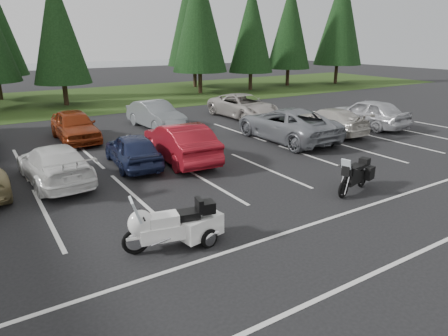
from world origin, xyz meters
TOP-DOWN VIEW (x-y plane):
  - ground at (0.00, 0.00)m, footprint 120.00×120.00m
  - grass_strip at (0.00, 24.00)m, footprint 80.00×16.00m
  - lake_water at (4.00, 55.00)m, footprint 70.00×50.00m
  - stall_markings at (0.00, 2.00)m, footprint 32.00×16.00m
  - conifer_5 at (0.00, 21.60)m, footprint 4.14×4.14m
  - conifer_6 at (12.00, 22.10)m, footprint 4.93×4.93m
  - conifer_7 at (17.50, 21.80)m, footprint 4.27×4.27m
  - conifer_8 at (23.00, 22.60)m, footprint 4.53×4.53m
  - conifer_9 at (29.00, 21.30)m, footprint 5.19×5.19m
  - conifer_back_c at (14.00, 26.80)m, footprint 5.50×5.50m
  - car_near_3 at (-4.07, 3.91)m, footprint 2.18×4.77m
  - car_near_4 at (-1.07, 4.26)m, footprint 1.93×4.07m
  - car_near_5 at (0.87, 3.90)m, footprint 2.04×4.93m
  - car_near_6 at (6.93, 4.23)m, footprint 2.76×5.89m
  - car_near_7 at (9.81, 4.18)m, footprint 1.95×4.67m
  - car_near_8 at (12.91, 4.10)m, footprint 2.11×4.82m
  - car_far_2 at (-2.03, 9.77)m, footprint 1.83×4.47m
  - car_far_3 at (2.56, 10.39)m, footprint 1.98×4.67m
  - car_far_4 at (8.52, 10.22)m, footprint 2.65×5.45m
  - touring_motorcycle at (-2.64, -2.58)m, footprint 2.69×1.30m
  - cargo_trailer at (-1.89, -2.64)m, footprint 1.70×1.15m
  - adventure_motorcycle at (4.07, -2.45)m, footprint 2.31×1.30m

SIDE VIEW (x-z plane):
  - ground at x=0.00m, z-range 0.00..0.00m
  - lake_water at x=4.00m, z-range -0.01..0.01m
  - stall_markings at x=0.00m, z-range 0.00..0.01m
  - grass_strip at x=0.00m, z-range 0.00..0.01m
  - cargo_trailer at x=-1.89m, z-range 0.00..0.72m
  - adventure_motorcycle at x=4.07m, z-range 0.00..1.33m
  - car_near_4 at x=-1.07m, z-range 0.00..1.35m
  - car_near_7 at x=9.81m, z-range 0.00..1.35m
  - car_near_3 at x=-4.07m, z-range 0.00..1.35m
  - touring_motorcycle at x=-2.64m, z-range 0.00..1.43m
  - car_far_4 at x=8.52m, z-range 0.00..1.49m
  - car_far_3 at x=2.56m, z-range 0.00..1.50m
  - car_far_2 at x=-2.03m, z-range 0.00..1.52m
  - car_near_5 at x=0.87m, z-range 0.00..1.59m
  - car_near_8 at x=12.91m, z-range 0.00..1.62m
  - car_near_6 at x=6.93m, z-range 0.00..1.63m
  - conifer_5 at x=0.00m, z-range 0.81..10.45m
  - conifer_7 at x=17.50m, z-range 0.84..10.78m
  - conifer_8 at x=23.00m, z-range 0.89..11.45m
  - conifer_6 at x=12.00m, z-range 0.97..12.45m
  - conifer_9 at x=29.00m, z-range 1.02..13.12m
  - conifer_back_c at x=14.00m, z-range 1.09..13.90m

